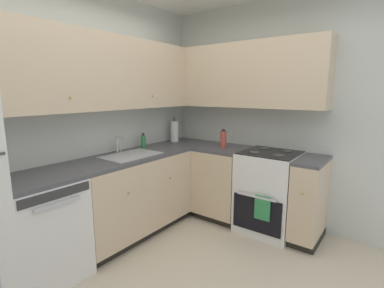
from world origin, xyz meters
TOP-DOWN VIEW (x-y plane):
  - wall_back at (0.00, 1.49)m, footprint 3.56×0.05m
  - wall_right at (1.76, 0.00)m, footprint 0.05×3.03m
  - dishwasher at (-0.56, 1.16)m, footprint 0.60×0.63m
  - lower_cabinets_back at (0.44, 1.17)m, footprint 1.38×0.62m
  - countertop_back at (0.44, 1.17)m, footprint 2.59×0.60m
  - lower_cabinets_right at (1.43, 0.24)m, footprint 0.62×1.48m
  - countertop_right at (1.43, 0.24)m, footprint 0.60×1.48m
  - oven_range at (1.45, -0.03)m, footprint 0.68×0.62m
  - upper_cabinets_back at (0.28, 1.31)m, footprint 2.27×0.34m
  - upper_cabinets_right at (1.57, 0.45)m, footprint 0.32×2.03m
  - sink at (0.43, 1.14)m, footprint 0.61×0.40m
  - faucet at (0.43, 1.34)m, footprint 0.07×0.16m
  - soap_bottle at (0.81, 1.35)m, footprint 0.05×0.05m
  - paper_towel_roll at (1.38, 1.33)m, footprint 0.11×0.11m
  - oil_bottle at (1.43, 0.58)m, footprint 0.08×0.08m

SIDE VIEW (x-z plane):
  - dishwasher at x=-0.56m, z-range 0.00..0.88m
  - lower_cabinets_right at x=1.43m, z-range 0.00..0.89m
  - lower_cabinets_back at x=0.44m, z-range 0.00..0.89m
  - oven_range at x=1.45m, z-range -0.07..1.00m
  - sink at x=0.43m, z-range 0.83..0.93m
  - countertop_back at x=0.44m, z-range 0.88..0.92m
  - countertop_right at x=1.43m, z-range 0.88..0.92m
  - soap_bottle at x=0.81m, z-range 0.91..1.09m
  - oil_bottle at x=1.43m, z-range 0.91..1.13m
  - faucet at x=0.43m, z-range 0.94..1.13m
  - paper_towel_roll at x=1.38m, z-range 0.89..1.23m
  - wall_back at x=0.00m, z-range 0.00..2.64m
  - wall_right at x=1.76m, z-range 0.00..2.64m
  - upper_cabinets_back at x=0.28m, z-range 1.41..2.16m
  - upper_cabinets_right at x=1.57m, z-range 1.41..2.16m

